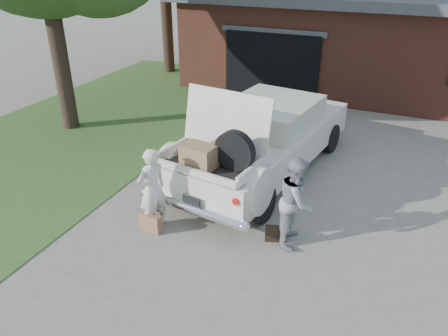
% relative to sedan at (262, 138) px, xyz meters
% --- Properties ---
extents(ground, '(90.00, 90.00, 0.00)m').
position_rel_sedan_xyz_m(ground, '(0.00, -2.77, -0.83)').
color(ground, gray).
rests_on(ground, ground).
extents(grass_strip, '(6.00, 16.00, 0.02)m').
position_rel_sedan_xyz_m(grass_strip, '(-5.50, 0.23, -0.82)').
color(grass_strip, '#2D4C1E').
rests_on(grass_strip, ground).
extents(house, '(12.80, 7.80, 3.30)m').
position_rel_sedan_xyz_m(house, '(0.98, 8.70, 0.84)').
color(house, brown).
rests_on(house, ground).
extents(sedan, '(2.96, 5.87, 2.31)m').
position_rel_sedan_xyz_m(sedan, '(0.00, 0.00, 0.00)').
color(sedan, silver).
rests_on(sedan, ground).
extents(woman_left, '(0.58, 0.68, 1.59)m').
position_rel_sedan_xyz_m(woman_left, '(-1.09, -2.91, -0.03)').
color(woman_left, silver).
rests_on(woman_left, ground).
extents(woman_right, '(0.69, 0.85, 1.62)m').
position_rel_sedan_xyz_m(woman_right, '(1.41, -2.30, -0.02)').
color(woman_right, gray).
rests_on(woman_right, ground).
extents(suitcase_left, '(0.46, 0.20, 0.35)m').
position_rel_sedan_xyz_m(suitcase_left, '(-1.09, -3.06, -0.66)').
color(suitcase_left, '#9B6D4F').
rests_on(suitcase_left, ground).
extents(suitcase_right, '(0.40, 0.23, 0.29)m').
position_rel_sedan_xyz_m(suitcase_right, '(1.13, -2.45, -0.68)').
color(suitcase_right, black).
rests_on(suitcase_right, ground).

